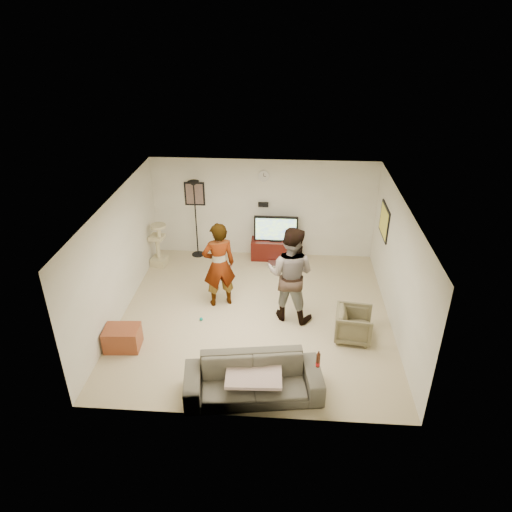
# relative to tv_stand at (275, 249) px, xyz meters

# --- Properties ---
(floor) EXTENTS (5.50, 5.50, 0.02)m
(floor) POSITION_rel_tv_stand_xyz_m (-0.33, -2.50, -0.26)
(floor) COLOR tan
(floor) RESTS_ON ground
(ceiling) EXTENTS (5.50, 5.50, 0.02)m
(ceiling) POSITION_rel_tv_stand_xyz_m (-0.33, -2.50, 2.26)
(ceiling) COLOR white
(ceiling) RESTS_ON wall_back
(wall_back) EXTENTS (5.50, 0.04, 2.50)m
(wall_back) POSITION_rel_tv_stand_xyz_m (-0.33, 0.25, 1.00)
(wall_back) COLOR beige
(wall_back) RESTS_ON floor
(wall_front) EXTENTS (5.50, 0.04, 2.50)m
(wall_front) POSITION_rel_tv_stand_xyz_m (-0.33, -5.25, 1.00)
(wall_front) COLOR beige
(wall_front) RESTS_ON floor
(wall_left) EXTENTS (0.04, 5.50, 2.50)m
(wall_left) POSITION_rel_tv_stand_xyz_m (-3.08, -2.50, 1.00)
(wall_left) COLOR beige
(wall_left) RESTS_ON floor
(wall_right) EXTENTS (0.04, 5.50, 2.50)m
(wall_right) POSITION_rel_tv_stand_xyz_m (2.42, -2.50, 1.00)
(wall_right) COLOR beige
(wall_right) RESTS_ON floor
(wall_clock) EXTENTS (0.26, 0.04, 0.26)m
(wall_clock) POSITION_rel_tv_stand_xyz_m (-0.33, 0.22, 1.85)
(wall_clock) COLOR white
(wall_clock) RESTS_ON wall_back
(wall_speaker) EXTENTS (0.25, 0.10, 0.10)m
(wall_speaker) POSITION_rel_tv_stand_xyz_m (-0.33, 0.19, 1.13)
(wall_speaker) COLOR black
(wall_speaker) RESTS_ON wall_back
(picture_back) EXTENTS (0.42, 0.03, 0.52)m
(picture_back) POSITION_rel_tv_stand_xyz_m (-2.03, 0.23, 1.35)
(picture_back) COLOR brown
(picture_back) RESTS_ON wall_back
(picture_right) EXTENTS (0.03, 0.78, 0.62)m
(picture_right) POSITION_rel_tv_stand_xyz_m (2.40, -0.90, 1.25)
(picture_right) COLOR #F3DF48
(picture_right) RESTS_ON wall_right
(tv_stand) EXTENTS (1.22, 0.45, 0.51)m
(tv_stand) POSITION_rel_tv_stand_xyz_m (0.00, 0.00, 0.00)
(tv_stand) COLOR #3A0D08
(tv_stand) RESTS_ON floor
(console_box) EXTENTS (0.40, 0.30, 0.07)m
(console_box) POSITION_rel_tv_stand_xyz_m (0.04, -0.40, -0.22)
(console_box) COLOR silver
(console_box) RESTS_ON floor
(tv) EXTENTS (1.08, 0.08, 0.64)m
(tv) POSITION_rel_tv_stand_xyz_m (0.00, 0.00, 0.57)
(tv) COLOR black
(tv) RESTS_ON tv_stand
(tv_screen) EXTENTS (1.00, 0.01, 0.56)m
(tv_screen) POSITION_rel_tv_stand_xyz_m (0.00, -0.04, 0.57)
(tv_screen) COLOR #BDF246
(tv_screen) RESTS_ON tv
(floor_lamp) EXTENTS (0.32, 0.32, 1.99)m
(floor_lamp) POSITION_rel_tv_stand_xyz_m (-2.00, 0.04, 0.74)
(floor_lamp) COLOR black
(floor_lamp) RESTS_ON floor
(cat_tree) EXTENTS (0.41, 0.41, 1.11)m
(cat_tree) POSITION_rel_tv_stand_xyz_m (-2.86, -0.55, 0.30)
(cat_tree) COLOR #BEB486
(cat_tree) RESTS_ON floor
(person_left) EXTENTS (0.80, 0.66, 1.89)m
(person_left) POSITION_rel_tv_stand_xyz_m (-1.11, -2.13, 0.69)
(person_left) COLOR #B0B0B0
(person_left) RESTS_ON floor
(person_right) EXTENTS (1.15, 1.01, 2.01)m
(person_right) POSITION_rel_tv_stand_xyz_m (0.36, -2.51, 0.75)
(person_right) COLOR #2E41A1
(person_right) RESTS_ON floor
(sofa) EXTENTS (2.33, 1.19, 0.65)m
(sofa) POSITION_rel_tv_stand_xyz_m (-0.20, -4.76, 0.07)
(sofa) COLOR #4C493D
(sofa) RESTS_ON floor
(throw_blanket) EXTENTS (0.93, 0.74, 0.06)m
(throw_blanket) POSITION_rel_tv_stand_xyz_m (-0.19, -4.76, 0.19)
(throw_blanket) COLOR #CAAA9F
(throw_blanket) RESTS_ON sofa
(beer_bottle) EXTENTS (0.06, 0.06, 0.25)m
(beer_bottle) POSITION_rel_tv_stand_xyz_m (0.82, -4.76, 0.52)
(beer_bottle) COLOR #3E1C0E
(beer_bottle) RESTS_ON sofa
(armchair) EXTENTS (0.76, 0.75, 0.63)m
(armchair) POSITION_rel_tv_stand_xyz_m (1.60, -3.15, 0.06)
(armchair) COLOR brown
(armchair) RESTS_ON floor
(side_table) EXTENTS (0.68, 0.53, 0.43)m
(side_table) POSITION_rel_tv_stand_xyz_m (-2.73, -3.74, -0.04)
(side_table) COLOR brown
(side_table) RESTS_ON floor
(toy_ball) EXTENTS (0.07, 0.07, 0.07)m
(toy_ball) POSITION_rel_tv_stand_xyz_m (-1.42, -2.79, -0.22)
(toy_ball) COLOR #00857D
(toy_ball) RESTS_ON floor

